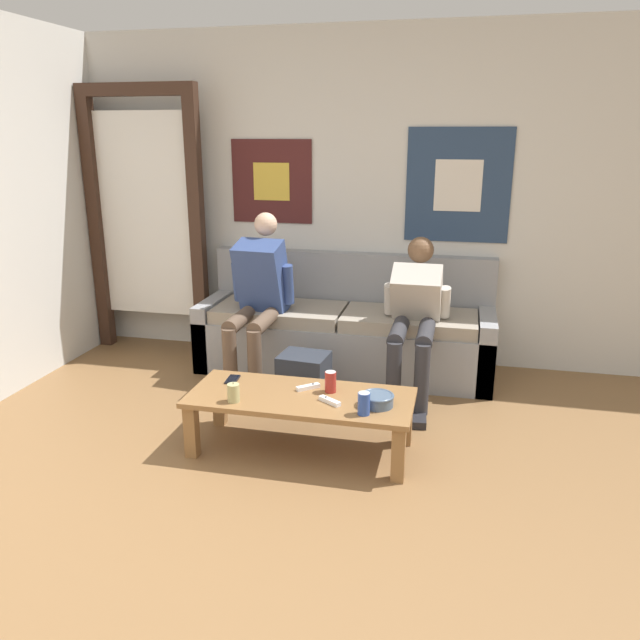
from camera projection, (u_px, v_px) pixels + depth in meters
name	position (u px, v px, depth m)	size (l,w,h in m)	color
ground_plane	(250.00, 570.00, 2.65)	(18.00, 18.00, 0.00)	brown
wall_back	(362.00, 200.00, 4.86)	(10.00, 0.07, 2.55)	silver
door_frame	(145.00, 207.00, 5.06)	(1.00, 0.10, 2.15)	#382319
couch	(345.00, 332.00, 4.83)	(2.23, 0.71, 0.87)	gray
coffee_table	(301.00, 404.00, 3.57)	(1.28, 0.53, 0.34)	olive
person_seated_adult	(258.00, 294.00, 4.52)	(0.47, 0.87, 1.22)	brown
person_seated_teen	(415.00, 312.00, 4.29)	(0.47, 1.00, 1.07)	#2D2D33
backpack	(303.00, 381.00, 4.20)	(0.34, 0.33, 0.36)	#282D38
ceramic_bowl	(377.00, 399.00, 3.41)	(0.18, 0.18, 0.07)	#475B75
pillar_candle	(233.00, 393.00, 3.46)	(0.07, 0.07, 0.12)	tan
drink_can_blue	(364.00, 404.00, 3.30)	(0.07, 0.07, 0.12)	#28479E
drink_can_red	(331.00, 382.00, 3.59)	(0.07, 0.07, 0.12)	maroon
game_controller_near_left	(308.00, 387.00, 3.64)	(0.13, 0.12, 0.03)	white
game_controller_near_right	(330.00, 401.00, 3.45)	(0.14, 0.11, 0.03)	white
cell_phone	(232.00, 379.00, 3.77)	(0.08, 0.14, 0.01)	black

